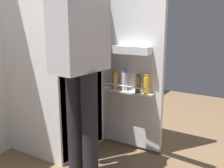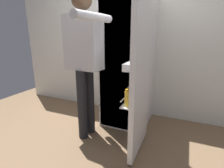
% 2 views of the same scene
% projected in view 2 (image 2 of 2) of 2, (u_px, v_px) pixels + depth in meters
% --- Properties ---
extents(ground_plane, '(5.24, 5.24, 0.00)m').
position_uv_depth(ground_plane, '(113.00, 139.00, 2.20)').
color(ground_plane, brown).
extents(kitchen_wall, '(4.40, 0.10, 2.51)m').
position_uv_depth(kitchen_wall, '(137.00, 35.00, 2.70)').
color(kitchen_wall, silver).
rests_on(kitchen_wall, ground_plane).
extents(refrigerator, '(0.68, 1.28, 1.76)m').
position_uv_depth(refrigerator, '(129.00, 63.00, 2.41)').
color(refrigerator, white).
rests_on(refrigerator, ground_plane).
extents(person, '(0.55, 0.78, 1.74)m').
position_uv_depth(person, '(85.00, 54.00, 2.03)').
color(person, black).
rests_on(person, ground_plane).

